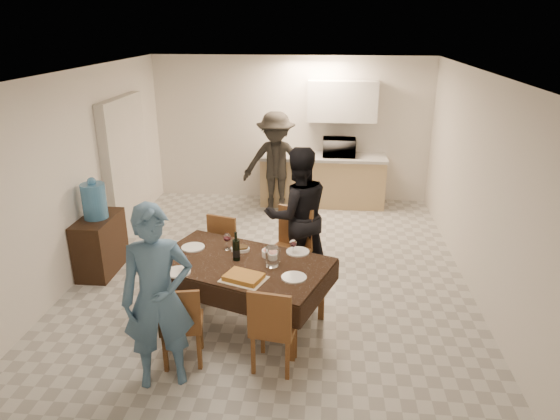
{
  "coord_description": "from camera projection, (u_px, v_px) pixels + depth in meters",
  "views": [
    {
      "loc": [
        0.67,
        -5.97,
        3.15
      ],
      "look_at": [
        0.12,
        -0.3,
        0.99
      ],
      "focal_mm": 32.0,
      "sensor_mm": 36.0,
      "label": 1
    }
  ],
  "objects": [
    {
      "name": "floor",
      "position": [
        274.0,
        270.0,
        6.74
      ],
      "size": [
        5.0,
        6.0,
        0.02
      ],
      "primitive_type": "cube",
      "color": "beige",
      "rests_on": "ground"
    },
    {
      "name": "ceiling",
      "position": [
        273.0,
        71.0,
        5.82
      ],
      "size": [
        5.0,
        6.0,
        0.02
      ],
      "primitive_type": "cube",
      "color": "white",
      "rests_on": "wall_back"
    },
    {
      "name": "wall_back",
      "position": [
        291.0,
        130.0,
        9.07
      ],
      "size": [
        5.0,
        0.02,
        2.6
      ],
      "primitive_type": "cube",
      "color": "silver",
      "rests_on": "floor"
    },
    {
      "name": "wall_front",
      "position": [
        226.0,
        304.0,
        3.49
      ],
      "size": [
        5.0,
        0.02,
        2.6
      ],
      "primitive_type": "cube",
      "color": "silver",
      "rests_on": "floor"
    },
    {
      "name": "wall_left",
      "position": [
        83.0,
        172.0,
        6.5
      ],
      "size": [
        0.02,
        6.0,
        2.6
      ],
      "primitive_type": "cube",
      "color": "silver",
      "rests_on": "floor"
    },
    {
      "name": "wall_right",
      "position": [
        477.0,
        184.0,
        6.05
      ],
      "size": [
        0.02,
        6.0,
        2.6
      ],
      "primitive_type": "cube",
      "color": "silver",
      "rests_on": "floor"
    },
    {
      "name": "stub_partition",
      "position": [
        126.0,
        166.0,
        7.7
      ],
      "size": [
        0.15,
        1.4,
        2.1
      ],
      "primitive_type": "cube",
      "color": "beige",
      "rests_on": "floor"
    },
    {
      "name": "kitchen_base_cabinet",
      "position": [
        322.0,
        181.0,
        9.03
      ],
      "size": [
        2.2,
        0.6,
        0.86
      ],
      "primitive_type": "cube",
      "color": "tan",
      "rests_on": "floor"
    },
    {
      "name": "kitchen_worktop",
      "position": [
        323.0,
        157.0,
        8.86
      ],
      "size": [
        2.24,
        0.64,
        0.05
      ],
      "primitive_type": "cube",
      "color": "#AFAEAA",
      "rests_on": "kitchen_base_cabinet"
    },
    {
      "name": "upper_cabinet",
      "position": [
        342.0,
        101.0,
        8.62
      ],
      "size": [
        1.2,
        0.34,
        0.7
      ],
      "primitive_type": "cube",
      "color": "silver",
      "rests_on": "wall_back"
    },
    {
      "name": "dining_table",
      "position": [
        240.0,
        265.0,
        5.38
      ],
      "size": [
        2.11,
        1.64,
        0.72
      ],
      "rotation": [
        0.0,
        0.0,
        -0.34
      ],
      "color": "black",
      "rests_on": "floor"
    },
    {
      "name": "chair_near_left",
      "position": [
        179.0,
        318.0,
        4.7
      ],
      "size": [
        0.47,
        0.47,
        0.47
      ],
      "rotation": [
        0.0,
        0.0,
        0.21
      ],
      "color": "brown",
      "rests_on": "floor"
    },
    {
      "name": "chair_near_right",
      "position": [
        274.0,
        322.0,
        4.61
      ],
      "size": [
        0.46,
        0.47,
        0.49
      ],
      "rotation": [
        0.0,
        0.0,
        -0.15
      ],
      "color": "brown",
      "rests_on": "floor"
    },
    {
      "name": "chair_far_left",
      "position": [
        214.0,
        250.0,
        6.09
      ],
      "size": [
        0.49,
        0.5,
        0.47
      ],
      "rotation": [
        0.0,
        0.0,
        2.86
      ],
      "color": "brown",
      "rests_on": "floor"
    },
    {
      "name": "chair_far_right",
      "position": [
        287.0,
        247.0,
        5.97
      ],
      "size": [
        0.61,
        0.62,
        0.55
      ],
      "rotation": [
        0.0,
        0.0,
        2.74
      ],
      "color": "brown",
      "rests_on": "floor"
    },
    {
      "name": "console",
      "position": [
        100.0,
        244.0,
        6.59
      ],
      "size": [
        0.41,
        0.83,
        0.77
      ],
      "primitive_type": "cube",
      "color": "black",
      "rests_on": "floor"
    },
    {
      "name": "water_jug",
      "position": [
        94.0,
        201.0,
        6.38
      ],
      "size": [
        0.31,
        0.31,
        0.46
      ],
      "primitive_type": "cylinder",
      "color": "#4B91CC",
      "rests_on": "console"
    },
    {
      "name": "wine_bottle",
      "position": [
        236.0,
        246.0,
        5.36
      ],
      "size": [
        0.08,
        0.08,
        0.33
      ],
      "primitive_type": null,
      "color": "black",
      "rests_on": "dining_table"
    },
    {
      "name": "water_pitcher",
      "position": [
        272.0,
        257.0,
        5.25
      ],
      "size": [
        0.14,
        0.14,
        0.21
      ],
      "primitive_type": "cylinder",
      "color": "white",
      "rests_on": "dining_table"
    },
    {
      "name": "savoury_tart",
      "position": [
        244.0,
        277.0,
        4.99
      ],
      "size": [
        0.51,
        0.45,
        0.05
      ],
      "primitive_type": "cube",
      "rotation": [
        0.0,
        0.0,
        -0.35
      ],
      "color": "gold",
      "rests_on": "dining_table"
    },
    {
      "name": "salad_bowl",
      "position": [
        270.0,
        253.0,
        5.49
      ],
      "size": [
        0.18,
        0.18,
        0.07
      ],
      "primitive_type": "cylinder",
      "color": "white",
      "rests_on": "dining_table"
    },
    {
      "name": "mushroom_dish",
      "position": [
        240.0,
        249.0,
        5.62
      ],
      "size": [
        0.2,
        0.2,
        0.03
      ],
      "primitive_type": "cylinder",
      "color": "white",
      "rests_on": "dining_table"
    },
    {
      "name": "wine_glass_a",
      "position": [
        183.0,
        263.0,
        5.15
      ],
      "size": [
        0.08,
        0.08,
        0.18
      ],
      "primitive_type": null,
      "color": "white",
      "rests_on": "dining_table"
    },
    {
      "name": "wine_glass_b",
      "position": [
        293.0,
        247.0,
        5.51
      ],
      "size": [
        0.08,
        0.08,
        0.18
      ],
      "primitive_type": null,
      "color": "white",
      "rests_on": "dining_table"
    },
    {
      "name": "wine_glass_c",
      "position": [
        227.0,
        241.0,
        5.63
      ],
      "size": [
        0.09,
        0.09,
        0.2
      ],
      "primitive_type": null,
      "color": "white",
      "rests_on": "dining_table"
    },
    {
      "name": "plate_near_left",
      "position": [
        178.0,
        272.0,
        5.14
      ],
      "size": [
        0.26,
        0.26,
        0.02
      ],
      "primitive_type": "cylinder",
      "color": "white",
      "rests_on": "dining_table"
    },
    {
      "name": "plate_near_right",
      "position": [
        294.0,
        277.0,
        5.03
      ],
      "size": [
        0.26,
        0.26,
        0.01
      ],
      "primitive_type": "cylinder",
      "color": "white",
      "rests_on": "dining_table"
    },
    {
      "name": "plate_far_left",
      "position": [
        193.0,
        247.0,
        5.69
      ],
      "size": [
        0.27,
        0.27,
        0.02
      ],
      "primitive_type": "cylinder",
      "color": "white",
      "rests_on": "dining_table"
    },
    {
      "name": "plate_far_right",
      "position": [
        298.0,
        252.0,
        5.59
      ],
      "size": [
        0.26,
        0.26,
        0.02
      ],
      "primitive_type": "cylinder",
      "color": "white",
      "rests_on": "dining_table"
    },
    {
      "name": "microwave",
      "position": [
        339.0,
        147.0,
        8.77
      ],
      "size": [
        0.57,
        0.39,
        0.32
      ],
      "primitive_type": "imported",
      "rotation": [
        0.0,
        0.0,
        3.14
      ],
      "color": "silver",
      "rests_on": "kitchen_worktop"
    },
    {
      "name": "person_near",
      "position": [
        158.0,
        298.0,
        4.38
      ],
      "size": [
        0.73,
        0.6,
        1.74
      ],
      "primitive_type": "imported",
      "rotation": [
        0.0,
        0.0,
        0.32
      ],
      "color": "#496F93",
      "rests_on": "floor"
    },
    {
      "name": "person_far",
      "position": [
        298.0,
        215.0,
        6.24
      ],
      "size": [
        1.03,
        0.92,
        1.75
      ],
      "primitive_type": "imported",
      "rotation": [
        0.0,
        0.0,
        3.5
      ],
      "color": "black",
      "rests_on": "floor"
    },
    {
      "name": "person_kitchen",
      "position": [
        276.0,
        163.0,
        8.52
      ],
      "size": [
        1.13,
        0.65,
        1.75
      ],
      "primitive_type": "imported",
      "color": "black",
      "rests_on": "floor"
    }
  ]
}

